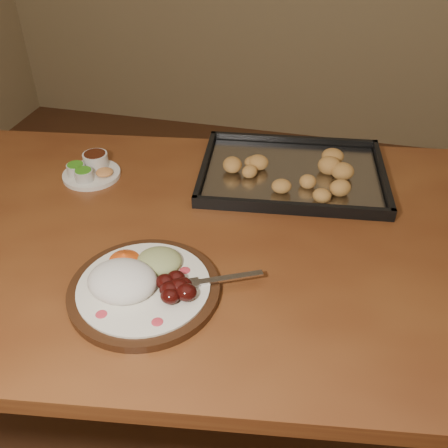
# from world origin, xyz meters

# --- Properties ---
(ground) EXTENTS (4.00, 4.00, 0.00)m
(ground) POSITION_xyz_m (0.00, 0.00, 0.00)
(ground) COLOR #502F1B
(ground) RESTS_ON ground
(dining_table) EXTENTS (1.62, 1.11, 0.75)m
(dining_table) POSITION_xyz_m (-0.26, -0.03, 0.65)
(dining_table) COLOR brown
(dining_table) RESTS_ON ground
(dinner_plate) EXTENTS (0.37, 0.29, 0.07)m
(dinner_plate) POSITION_xyz_m (-0.30, -0.24, 0.77)
(dinner_plate) COLOR #321B0E
(dinner_plate) RESTS_ON dining_table
(condiment_saucer) EXTENTS (0.15, 0.15, 0.05)m
(condiment_saucer) POSITION_xyz_m (-0.59, 0.14, 0.77)
(condiment_saucer) COLOR silver
(condiment_saucer) RESTS_ON dining_table
(baking_tray) EXTENTS (0.51, 0.40, 0.05)m
(baking_tray) POSITION_xyz_m (-0.08, 0.26, 0.77)
(baking_tray) COLOR black
(baking_tray) RESTS_ON dining_table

